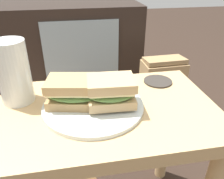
% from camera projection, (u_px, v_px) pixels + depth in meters
% --- Properties ---
extents(side_table, '(0.56, 0.36, 0.46)m').
position_uv_depth(side_table, '(107.00, 135.00, 0.62)').
color(side_table, tan).
rests_on(side_table, ground).
extents(tv_cabinet, '(0.96, 0.46, 0.58)m').
position_uv_depth(tv_cabinet, '(61.00, 51.00, 1.45)').
color(tv_cabinet, black).
rests_on(tv_cabinet, ground).
extents(plate, '(0.25, 0.25, 0.01)m').
position_uv_depth(plate, '(93.00, 106.00, 0.57)').
color(plate, silver).
rests_on(plate, side_table).
extents(sandwich_front, '(0.16, 0.12, 0.07)m').
position_uv_depth(sandwich_front, '(75.00, 92.00, 0.56)').
color(sandwich_front, tan).
rests_on(sandwich_front, plate).
extents(sandwich_back, '(0.12, 0.10, 0.07)m').
position_uv_depth(sandwich_back, '(111.00, 91.00, 0.54)').
color(sandwich_back, tan).
rests_on(sandwich_back, plate).
extents(beer_glass, '(0.08, 0.08, 0.16)m').
position_uv_depth(beer_glass, '(14.00, 73.00, 0.56)').
color(beer_glass, silver).
rests_on(beer_glass, side_table).
extents(coaster, '(0.09, 0.09, 0.01)m').
position_uv_depth(coaster, '(158.00, 81.00, 0.69)').
color(coaster, '#332D28').
rests_on(coaster, side_table).
extents(paper_bag, '(0.21, 0.13, 0.39)m').
position_uv_depth(paper_bag, '(161.00, 93.00, 1.17)').
color(paper_bag, tan).
rests_on(paper_bag, ground).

